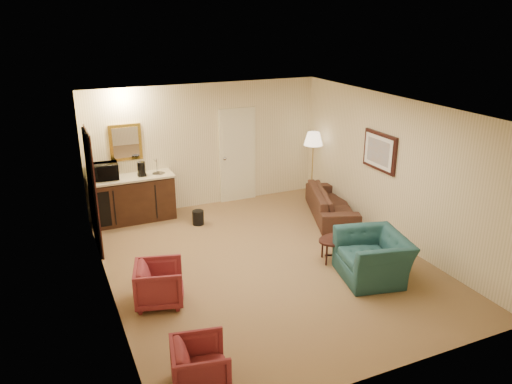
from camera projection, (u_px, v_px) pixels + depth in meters
ground at (266, 263)px, 8.33m from camera, size 6.00×6.00×0.00m
room_walls at (242, 153)px, 8.37m from camera, size 5.02×6.01×2.61m
wetbar_cabinet at (133, 199)px, 9.88m from camera, size 1.64×0.58×0.92m
sofa at (332, 199)px, 10.11m from camera, size 1.19×2.00×0.75m
teal_armchair at (373, 250)px, 7.72m from camera, size 0.92×1.22×0.95m
rose_chair_near at (159, 282)px, 7.08m from camera, size 0.77×0.80×0.68m
rose_chair_far at (200, 363)px, 5.47m from camera, size 0.68×0.71×0.63m
coffee_table at (338, 249)px, 8.34m from camera, size 0.82×0.67×0.41m
floor_lamp at (312, 166)px, 10.90m from camera, size 0.44×0.44×1.53m
waste_bin at (198, 218)px, 9.79m from camera, size 0.29×0.29×0.28m
microwave at (103, 170)px, 9.51m from camera, size 0.58×0.35×0.38m
coffee_maker at (141, 169)px, 9.72m from camera, size 0.18×0.18×0.29m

